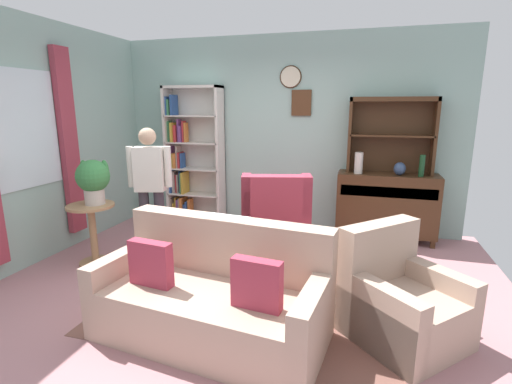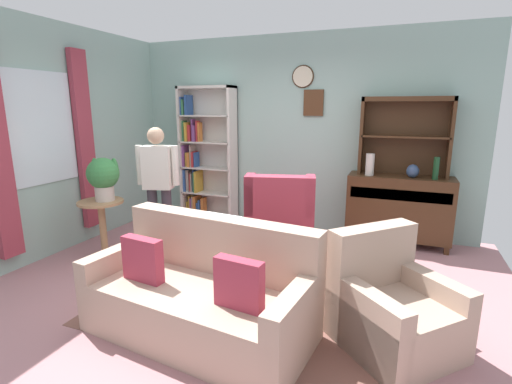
% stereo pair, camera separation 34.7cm
% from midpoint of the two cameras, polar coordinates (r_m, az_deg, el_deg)
% --- Properties ---
extents(ground_plane, '(5.40, 4.60, 0.02)m').
position_cam_midpoint_polar(ground_plane, '(3.99, -4.81, -14.13)').
color(ground_plane, '#B27A7F').
extents(wall_back, '(5.00, 0.09, 2.80)m').
position_cam_midpoint_polar(wall_back, '(5.61, 2.74, 8.85)').
color(wall_back, '#93B7AD').
rests_on(wall_back, ground_plane).
extents(wall_left, '(0.16, 4.20, 2.80)m').
position_cam_midpoint_polar(wall_left, '(5.06, -33.11, 6.27)').
color(wall_left, '#93B7AD').
rests_on(wall_left, ground_plane).
extents(area_rug, '(2.59, 1.85, 0.01)m').
position_cam_midpoint_polar(area_rug, '(3.68, -3.50, -16.40)').
color(area_rug, brown).
rests_on(area_rug, ground_plane).
extents(bookshelf, '(0.90, 0.30, 2.10)m').
position_cam_midpoint_polar(bookshelf, '(5.99, -11.61, 4.88)').
color(bookshelf, silver).
rests_on(bookshelf, ground_plane).
extents(sideboard, '(1.30, 0.45, 0.92)m').
position_cam_midpoint_polar(sideboard, '(5.34, 17.40, -1.71)').
color(sideboard, '#422816').
rests_on(sideboard, ground_plane).
extents(sideboard_hutch, '(1.10, 0.26, 1.00)m').
position_cam_midpoint_polar(sideboard_hutch, '(5.29, 18.16, 9.66)').
color(sideboard_hutch, '#422816').
rests_on(sideboard_hutch, sideboard).
extents(vase_tall, '(0.11, 0.11, 0.28)m').
position_cam_midpoint_polar(vase_tall, '(5.15, 13.49, 4.30)').
color(vase_tall, beige).
rests_on(vase_tall, sideboard).
extents(vase_round, '(0.15, 0.15, 0.17)m').
position_cam_midpoint_polar(vase_round, '(5.18, 19.22, 3.34)').
color(vase_round, '#33476B').
rests_on(vase_round, sideboard).
extents(bottle_wine, '(0.07, 0.07, 0.28)m').
position_cam_midpoint_polar(bottle_wine, '(5.17, 22.16, 3.71)').
color(bottle_wine, '#194223').
rests_on(bottle_wine, sideboard).
extents(couch_floral, '(1.89, 1.06, 0.90)m').
position_cam_midpoint_polar(couch_floral, '(3.14, -9.81, -15.62)').
color(couch_floral, tan).
rests_on(couch_floral, ground_plane).
extents(armchair_floral, '(1.08, 1.08, 0.88)m').
position_cam_midpoint_polar(armchair_floral, '(3.22, 18.13, -15.82)').
color(armchair_floral, tan).
rests_on(armchair_floral, ground_plane).
extents(wingback_chair, '(0.96, 0.97, 1.05)m').
position_cam_midpoint_polar(wingback_chair, '(4.52, 0.79, -5.38)').
color(wingback_chair, '#A33347').
rests_on(wingback_chair, ground_plane).
extents(plant_stand, '(0.52, 0.52, 0.71)m').
position_cam_midpoint_polar(plant_stand, '(4.79, -25.51, -4.94)').
color(plant_stand, '#A87F56').
rests_on(plant_stand, ground_plane).
extents(potted_plant_large, '(0.37, 0.37, 0.51)m').
position_cam_midpoint_polar(potted_plant_large, '(4.66, -25.49, 1.84)').
color(potted_plant_large, beige).
rests_on(potted_plant_large, plant_stand).
extents(person_reading, '(0.52, 0.29, 1.56)m').
position_cam_midpoint_polar(person_reading, '(4.67, -17.82, 1.24)').
color(person_reading, '#38333D').
rests_on(person_reading, ground_plane).
extents(coffee_table, '(0.80, 0.50, 0.42)m').
position_cam_midpoint_polar(coffee_table, '(3.74, -2.57, -9.86)').
color(coffee_table, '#422816').
rests_on(coffee_table, ground_plane).
extents(book_stack, '(0.18, 0.15, 0.09)m').
position_cam_midpoint_polar(book_stack, '(3.69, -3.61, -8.41)').
color(book_stack, '#3F3833').
rests_on(book_stack, coffee_table).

